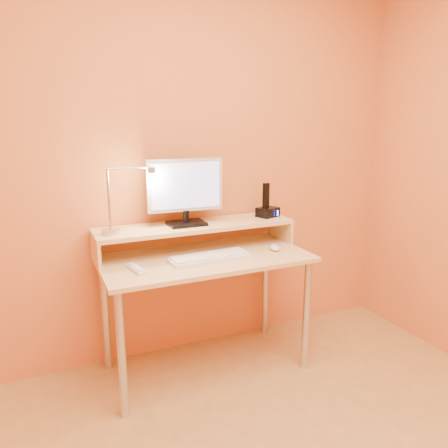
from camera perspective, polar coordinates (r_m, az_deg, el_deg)
name	(u,v)px	position (r m, az deg, el deg)	size (l,w,h in m)	color
wall_back	(185,160)	(2.68, -5.19, 8.50)	(3.00, 0.04, 2.50)	orange
desk_leg_fl	(122,355)	(2.29, -13.46, -16.65)	(0.04, 0.04, 0.69)	silver
desk_leg_fr	(306,316)	(2.67, 10.90, -11.88)	(0.04, 0.04, 0.69)	silver
desk_leg_bl	(105,315)	(2.73, -15.50, -11.59)	(0.04, 0.04, 0.69)	silver
desk_leg_br	(265,287)	(3.06, 5.51, -8.34)	(0.04, 0.04, 0.69)	silver
desk_lower	(205,258)	(2.50, -2.53, -4.57)	(1.20, 0.60, 0.03)	#E9B579
shelf_riser_left	(96,250)	(2.48, -16.71, -3.38)	(0.02, 0.30, 0.14)	#E9B579
shelf_riser_right	(280,229)	(2.86, 7.41, -0.66)	(0.02, 0.30, 0.14)	#E9B579
desk_shelf	(196,226)	(2.59, -3.79, -0.26)	(1.20, 0.30, 0.03)	#E9B579
monitor_foot	(186,223)	(2.56, -5.03, 0.08)	(0.22, 0.16, 0.02)	black
monitor_neck	(186,216)	(2.55, -5.05, 1.04)	(0.04, 0.04, 0.07)	black
monitor_panel	(185,185)	(2.53, -5.21, 5.18)	(0.45, 0.04, 0.31)	silver
monitor_back	(184,185)	(2.55, -5.39, 5.25)	(0.41, 0.01, 0.26)	black
monitor_screen	(186,185)	(2.51, -5.08, 5.13)	(0.41, 0.00, 0.27)	#A3AADD
lamp_base	(111,232)	(2.43, -14.80, -0.99)	(0.10, 0.10, 0.03)	silver
lamp_post	(109,200)	(2.39, -15.06, 3.13)	(0.01, 0.01, 0.33)	silver
lamp_arm	(130,168)	(2.39, -12.45, 7.27)	(0.01, 0.01, 0.24)	silver
lamp_head	(151,170)	(2.42, -9.63, 7.11)	(0.04, 0.04, 0.03)	silver
lamp_bulb	(152,173)	(2.42, -9.61, 6.73)	(0.03, 0.03, 0.00)	#FFEAC6
phone_dock	(268,212)	(2.78, 5.82, 1.59)	(0.13, 0.10, 0.06)	black
phone_handset	(266,195)	(2.76, 5.61, 3.80)	(0.04, 0.03, 0.16)	black
phone_led	(278,213)	(2.76, 7.16, 1.46)	(0.01, 0.00, 0.04)	blue
keyboard	(210,258)	(2.43, -1.90, -4.54)	(0.46, 0.15, 0.02)	white
mouse	(275,247)	(2.62, 6.76, -3.11)	(0.06, 0.10, 0.04)	silver
remote_control	(136,269)	(2.30, -11.60, -5.90)	(0.05, 0.18, 0.02)	white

